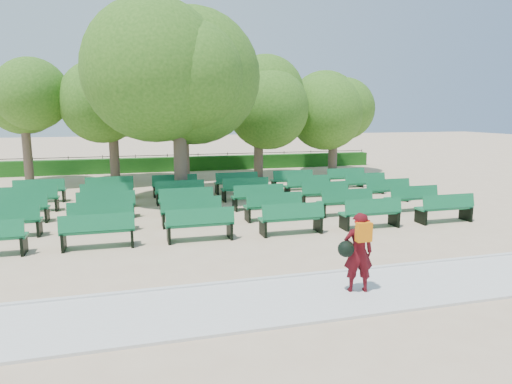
# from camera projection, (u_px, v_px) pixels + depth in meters

# --- Properties ---
(ground) EXTENTS (120.00, 120.00, 0.00)m
(ground) POSITION_uv_depth(u_px,v_px,m) (230.00, 218.00, 16.32)
(ground) COLOR tan
(paving) EXTENTS (30.00, 2.20, 0.06)m
(paving) POSITION_uv_depth(u_px,v_px,m) (308.00, 297.00, 9.29)
(paving) COLOR silver
(paving) RESTS_ON ground
(curb) EXTENTS (30.00, 0.12, 0.10)m
(curb) POSITION_uv_depth(u_px,v_px,m) (289.00, 277.00, 10.38)
(curb) COLOR silver
(curb) RESTS_ON ground
(hedge) EXTENTS (26.00, 0.70, 0.90)m
(hedge) POSITION_uv_depth(u_px,v_px,m) (184.00, 164.00, 29.52)
(hedge) COLOR #184E14
(hedge) RESTS_ON ground
(fence) EXTENTS (26.00, 0.10, 1.02)m
(fence) POSITION_uv_depth(u_px,v_px,m) (183.00, 170.00, 29.98)
(fence) COLOR black
(fence) RESTS_ON ground
(tree_line) EXTENTS (21.80, 6.80, 7.04)m
(tree_line) POSITION_uv_depth(u_px,v_px,m) (192.00, 179.00, 25.80)
(tree_line) COLOR #3A6B1C
(tree_line) RESTS_ON ground
(bench_array) EXTENTS (2.02, 0.70, 1.26)m
(bench_array) POSITION_uv_depth(u_px,v_px,m) (222.00, 209.00, 17.49)
(bench_array) COLOR #12673A
(bench_array) RESTS_ON ground
(tree_among) EXTENTS (5.55, 5.55, 7.54)m
(tree_among) POSITION_uv_depth(u_px,v_px,m) (178.00, 80.00, 18.41)
(tree_among) COLOR brown
(tree_among) RESTS_ON ground
(person) EXTENTS (0.83, 0.53, 1.68)m
(person) POSITION_uv_depth(u_px,v_px,m) (358.00, 251.00, 9.39)
(person) COLOR #470A0F
(person) RESTS_ON ground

